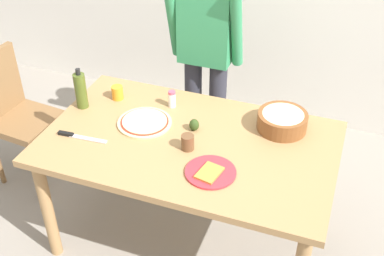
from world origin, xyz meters
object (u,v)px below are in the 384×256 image
(olive_oil_bottle, at_px, (81,90))
(avocado, at_px, (194,125))
(person_cook, at_px, (206,48))
(chef_knife, at_px, (76,136))
(cup_orange, at_px, (117,93))
(plate_with_slice, at_px, (210,172))
(cup_small_brown, at_px, (188,142))
(dining_table, at_px, (189,153))
(popcorn_bowl, at_px, (282,120))
(chair_wooden_left, at_px, (15,111))
(salt_shaker, at_px, (172,99))
(pizza_raw_on_board, at_px, (145,122))

(olive_oil_bottle, bearing_deg, avocado, 0.23)
(person_cook, height_order, chef_knife, person_cook)
(person_cook, height_order, olive_oil_bottle, person_cook)
(olive_oil_bottle, relative_size, cup_orange, 3.01)
(person_cook, xyz_separation_m, plate_with_slice, (0.36, -0.98, -0.17))
(person_cook, height_order, cup_small_brown, person_cook)
(dining_table, height_order, popcorn_bowl, popcorn_bowl)
(person_cook, relative_size, chef_knife, 5.57)
(person_cook, relative_size, popcorn_bowl, 5.79)
(person_cook, bearing_deg, chef_knife, -114.76)
(cup_orange, bearing_deg, plate_with_slice, -31.94)
(chair_wooden_left, xyz_separation_m, cup_small_brown, (1.34, -0.25, 0.26))
(cup_small_brown, bearing_deg, plate_with_slice, -40.16)
(dining_table, relative_size, cup_orange, 18.82)
(plate_with_slice, bearing_deg, dining_table, 131.79)
(avocado, bearing_deg, chair_wooden_left, 176.77)
(chair_wooden_left, xyz_separation_m, olive_oil_bottle, (0.60, -0.08, 0.33))
(olive_oil_bottle, height_order, salt_shaker, olive_oil_bottle)
(popcorn_bowl, height_order, cup_small_brown, popcorn_bowl)
(pizza_raw_on_board, bearing_deg, person_cook, 79.05)
(dining_table, xyz_separation_m, avocado, (-0.01, 0.10, 0.13))
(chef_knife, bearing_deg, plate_with_slice, -2.56)
(cup_orange, bearing_deg, pizza_raw_on_board, -35.19)
(dining_table, xyz_separation_m, popcorn_bowl, (0.45, 0.28, 0.15))
(cup_orange, relative_size, cup_small_brown, 1.00)
(chair_wooden_left, height_order, popcorn_bowl, chair_wooden_left)
(person_cook, relative_size, plate_with_slice, 6.23)
(chair_wooden_left, height_order, avocado, chair_wooden_left)
(cup_small_brown, bearing_deg, chef_knife, -169.43)
(olive_oil_bottle, bearing_deg, cup_orange, 44.59)
(popcorn_bowl, bearing_deg, cup_orange, -178.22)
(pizza_raw_on_board, height_order, cup_small_brown, cup_small_brown)
(person_cook, xyz_separation_m, olive_oil_bottle, (-0.56, -0.66, -0.07))
(dining_table, relative_size, cup_small_brown, 18.82)
(olive_oil_bottle, height_order, cup_small_brown, olive_oil_bottle)
(plate_with_slice, relative_size, cup_orange, 3.06)
(popcorn_bowl, bearing_deg, salt_shaker, 179.96)
(avocado, bearing_deg, salt_shaker, 138.60)
(olive_oil_bottle, relative_size, cup_small_brown, 3.01)
(olive_oil_bottle, height_order, chef_knife, olive_oil_bottle)
(pizza_raw_on_board, bearing_deg, chef_knife, -140.32)
(dining_table, bearing_deg, person_cook, 102.00)
(pizza_raw_on_board, relative_size, salt_shaker, 2.96)
(chair_wooden_left, height_order, cup_small_brown, chair_wooden_left)
(olive_oil_bottle, distance_m, cup_orange, 0.23)
(plate_with_slice, bearing_deg, pizza_raw_on_board, 149.94)
(dining_table, distance_m, pizza_raw_on_board, 0.32)
(pizza_raw_on_board, relative_size, cup_orange, 3.69)
(person_cook, bearing_deg, chair_wooden_left, -153.46)
(avocado, bearing_deg, plate_with_slice, -57.80)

